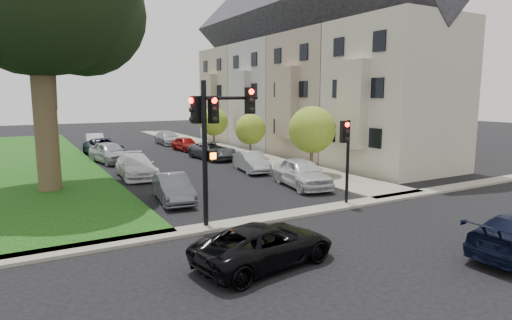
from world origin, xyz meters
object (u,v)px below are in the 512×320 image
car_parked_5 (173,188)px  car_parked_8 (104,147)px  small_tree_a (312,130)px  car_cross_near (265,245)px  car_parked_4 (168,138)px  car_parked_2 (213,151)px  car_parked_1 (251,162)px  traffic_signal_secondary (346,146)px  traffic_signal_main (215,127)px  car_parked_9 (95,141)px  small_tree_b (250,129)px  small_tree_c (214,122)px  car_parked_3 (186,144)px  car_parked_7 (110,152)px  car_parked_0 (302,173)px  car_parked_6 (136,166)px

car_parked_5 → car_parked_8: bearing=96.9°
small_tree_a → car_cross_near: small_tree_a is taller
car_cross_near → car_parked_4: (7.39, 32.05, 0.04)m
car_parked_8 → car_parked_5: bearing=-93.9°
car_parked_2 → car_parked_1: bearing=-96.6°
traffic_signal_secondary → car_parked_1: (0.51, 9.87, -2.09)m
traffic_signal_main → car_parked_9: traffic_signal_main is taller
car_parked_5 → car_cross_near: bearing=-83.6°
car_parked_4 → car_parked_1: bearing=-90.1°
small_tree_a → traffic_signal_secondary: (-3.07, -6.67, -0.17)m
small_tree_b → car_parked_9: bearing=126.6°
small_tree_c → car_parked_8: bearing=176.2°
car_cross_near → car_parked_3: car_parked_3 is taller
car_parked_4 → car_parked_5: 24.39m
traffic_signal_main → car_parked_3: size_ratio=1.48×
small_tree_a → small_tree_b: 8.03m
car_cross_near → car_parked_9: 31.93m
traffic_signal_main → car_parked_1: traffic_signal_main is taller
small_tree_a → small_tree_c: 15.11m
car_parked_4 → car_parked_5: car_parked_4 is taller
small_tree_a → traffic_signal_main: 11.67m
small_tree_a → car_parked_5: size_ratio=1.09×
traffic_signal_main → car_parked_3: 23.36m
car_parked_3 → car_parked_4: bearing=82.2°
car_parked_1 → car_parked_9: bearing=121.3°
car_cross_near → car_parked_1: bearing=-36.8°
car_parked_2 → car_parked_4: 11.57m
car_parked_7 → car_parked_0: bearing=-72.6°
car_parked_1 → car_parked_4: car_parked_4 is taller
small_tree_b → car_parked_2: (-2.53, 1.56, -1.72)m
traffic_signal_secondary → car_parked_7: bearing=110.9°
car_parked_8 → car_parked_9: 5.27m
car_parked_5 → traffic_signal_main: bearing=-80.2°
traffic_signal_secondary → car_parked_3: size_ratio=1.05×
car_cross_near → car_parked_2: car_parked_2 is taller
small_tree_b → car_parked_7: (-10.07, 3.62, -1.60)m
small_tree_a → small_tree_c: size_ratio=1.12×
car_parked_4 → car_parked_7: bearing=-128.4°
small_tree_b → traffic_signal_main: bearing=-123.1°
traffic_signal_secondary → traffic_signal_main: bearing=179.6°
car_parked_4 → small_tree_a: bearing=-83.1°
car_parked_8 → car_parked_7: bearing=-97.7°
car_parked_9 → car_parked_2: bearing=-52.7°
small_tree_b → small_tree_c: size_ratio=0.92×
small_tree_c → car_cross_near: small_tree_c is taller
small_tree_b → traffic_signal_secondary: size_ratio=0.91×
car_parked_3 → car_parked_4: size_ratio=0.81×
car_parked_6 → traffic_signal_main: bearing=-86.0°
traffic_signal_main → car_parked_9: size_ratio=1.30×
car_parked_7 → small_tree_a: bearing=-60.1°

